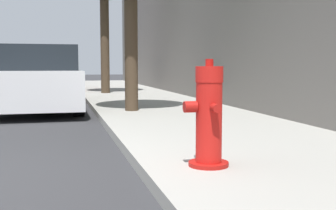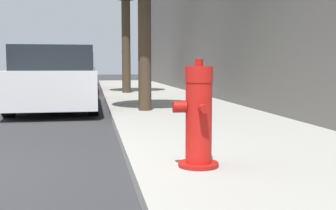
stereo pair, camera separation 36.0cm
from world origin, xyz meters
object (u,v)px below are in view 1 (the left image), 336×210
object	(u,v)px
parked_car_near	(39,80)
parked_car_mid	(46,74)
fire_hydrant	(209,118)
parked_car_far	(50,72)

from	to	relation	value
parked_car_near	parked_car_mid	distance (m)	6.11
fire_hydrant	parked_car_far	world-z (taller)	parked_car_far
parked_car_mid	parked_car_far	world-z (taller)	parked_car_mid
fire_hydrant	parked_car_far	bearing A→B (deg)	95.06
fire_hydrant	parked_car_mid	size ratio (longest dim) A/B	0.21
parked_car_near	parked_car_far	xyz separation A→B (m)	(0.00, 12.54, -0.02)
parked_car_far	fire_hydrant	bearing A→B (deg)	-84.94
fire_hydrant	parked_car_far	distance (m)	18.85
parked_car_mid	parked_car_far	size ratio (longest dim) A/B	0.94
parked_car_near	parked_car_mid	xyz separation A→B (m)	(-0.00, 6.11, 0.01)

